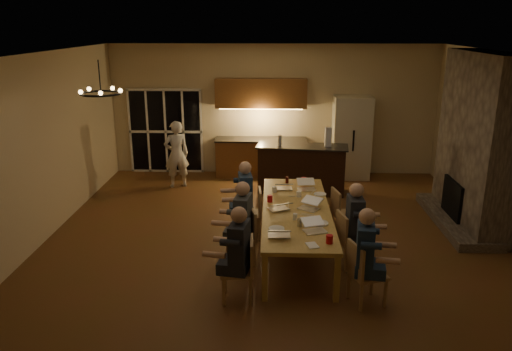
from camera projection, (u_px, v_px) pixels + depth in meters
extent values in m
plane|color=brown|center=(273.00, 248.00, 8.50)|extent=(9.00, 9.00, 0.00)
cube|color=#CDB891|center=(273.00, 110.00, 12.35)|extent=(8.00, 0.04, 3.20)
cube|color=#CDB891|center=(28.00, 155.00, 8.15)|extent=(0.04, 9.00, 3.20)
cube|color=white|center=(275.00, 54.00, 7.55)|extent=(8.00, 9.00, 0.04)
cube|color=black|center=(166.00, 132.00, 12.54)|extent=(1.86, 0.08, 2.10)
cube|color=#6E6357|center=(477.00, 142.00, 9.06)|extent=(0.58, 2.50, 3.20)
cube|color=beige|center=(351.00, 138.00, 12.11)|extent=(0.90, 0.68, 2.00)
cube|color=tan|center=(296.00, 230.00, 8.28)|extent=(1.10, 3.28, 0.75)
cube|color=black|center=(302.00, 169.00, 11.15)|extent=(2.07, 0.91, 1.08)
imported|color=silver|center=(177.00, 154.00, 11.46)|extent=(0.66, 0.55, 1.55)
torus|color=black|center=(101.00, 93.00, 6.81)|extent=(0.57, 0.57, 0.03)
cylinder|color=white|center=(295.00, 217.00, 7.72)|extent=(0.07, 0.07, 0.10)
cylinder|color=white|center=(299.00, 194.00, 8.74)|extent=(0.09, 0.09, 0.10)
cylinder|color=white|center=(275.00, 189.00, 8.98)|extent=(0.09, 0.09, 0.10)
cylinder|color=red|center=(329.00, 239.00, 6.89)|extent=(0.10, 0.10, 0.12)
cylinder|color=red|center=(270.00, 199.00, 8.48)|extent=(0.09, 0.09, 0.12)
cylinder|color=red|center=(304.00, 181.00, 9.45)|extent=(0.10, 0.10, 0.12)
cylinder|color=#B2B2B7|center=(300.00, 223.00, 7.47)|extent=(0.07, 0.07, 0.12)
cylinder|color=#3F0F0C|center=(287.00, 180.00, 9.48)|extent=(0.06, 0.06, 0.12)
cylinder|color=#B2B2B7|center=(316.00, 201.00, 8.37)|extent=(0.07, 0.07, 0.12)
cylinder|color=white|center=(320.00, 223.00, 7.58)|extent=(0.27, 0.27, 0.02)
cylinder|color=white|center=(277.00, 229.00, 7.37)|extent=(0.24, 0.24, 0.02)
cylinder|color=white|center=(320.00, 194.00, 8.86)|extent=(0.22, 0.22, 0.02)
cube|color=white|center=(312.00, 245.00, 6.83)|extent=(0.19, 0.23, 0.01)
cylinder|color=#99999E|center=(280.00, 140.00, 10.95)|extent=(0.08, 0.08, 0.24)
cube|color=silver|center=(328.00, 137.00, 10.86)|extent=(0.15, 0.15, 0.42)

